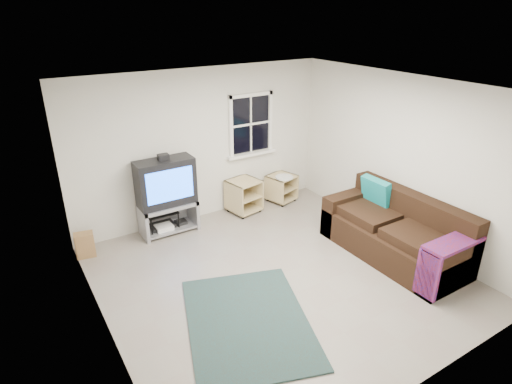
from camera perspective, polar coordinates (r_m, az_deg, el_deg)
room at (r=7.74m, az=-0.69°, el=8.50°), size 4.60×4.62×4.60m
tv_unit at (r=7.07m, az=-11.90°, el=0.24°), size 0.93×0.46×1.37m
av_rack at (r=7.21m, az=-12.61°, el=-2.06°), size 0.51×0.37×1.01m
side_table_left at (r=7.80m, az=-1.83°, el=-0.35°), size 0.60×0.60×0.61m
side_table_right at (r=8.24m, az=3.27°, el=0.80°), size 0.58×0.58×0.55m
sofa at (r=6.77m, az=18.16°, el=-5.29°), size 0.98×2.21×1.01m
shag_rug at (r=5.37m, az=-1.10°, el=-16.84°), size 1.96×2.29×0.02m
paper_bag at (r=6.96m, az=-21.84°, el=-6.56°), size 0.30×0.22×0.39m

